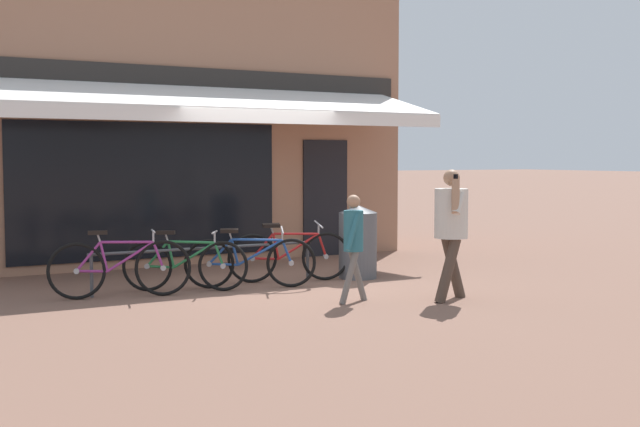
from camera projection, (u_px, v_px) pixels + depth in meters
name	position (u px, v px, depth m)	size (l,w,h in m)	color
ground_plane	(280.00, 282.00, 11.48)	(160.00, 160.00, 0.00)	brown
shop_front	(170.00, 123.00, 14.58)	(7.99, 4.82, 4.83)	#9E7056
bike_rack_rail	(207.00, 254.00, 10.95)	(3.22, 0.04, 0.57)	#47494F
bicycle_purple	(120.00, 267.00, 10.19)	(1.76, 0.58, 0.87)	black
bicycle_green	(185.00, 264.00, 10.70)	(1.52, 0.85, 0.81)	black
bicycle_blue	(250.00, 261.00, 10.93)	(1.69, 0.87, 0.84)	black
bicycle_red	(289.00, 255.00, 11.48)	(1.75, 0.73, 0.87)	black
pedestrian_adult	(451.00, 221.00, 9.98)	(0.61, 0.66, 1.65)	#47382D
pedestrian_child	(353.00, 236.00, 9.84)	(0.46, 0.36, 1.34)	slate
litter_bin	(358.00, 241.00, 11.85)	(0.58, 0.58, 1.08)	#515459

